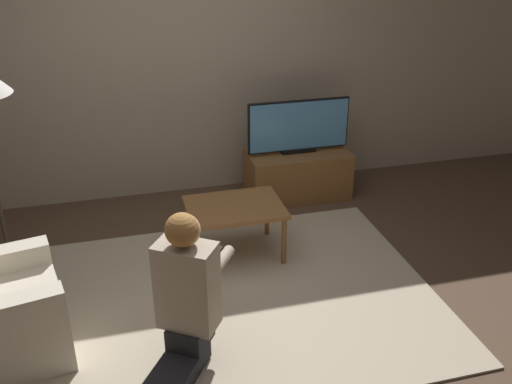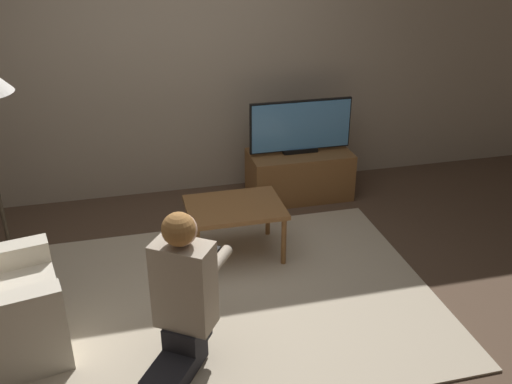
{
  "view_description": "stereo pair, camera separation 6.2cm",
  "coord_description": "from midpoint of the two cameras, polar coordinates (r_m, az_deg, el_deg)",
  "views": [
    {
      "loc": [
        -0.63,
        -3.21,
        2.44
      ],
      "look_at": [
        0.35,
        0.49,
        0.58
      ],
      "focal_mm": 40.0,
      "sensor_mm": 36.0,
      "label": 1
    },
    {
      "loc": [
        -0.57,
        -3.23,
        2.44
      ],
      "look_at": [
        0.35,
        0.49,
        0.58
      ],
      "focal_mm": 40.0,
      "sensor_mm": 36.0,
      "label": 2
    }
  ],
  "objects": [
    {
      "name": "tv",
      "position": [
        5.28,
        4.84,
        6.55
      ],
      "size": [
        0.96,
        0.08,
        0.5
      ],
      "color": "black",
      "rests_on": "tv_stand"
    },
    {
      "name": "ground_plane",
      "position": [
        4.08,
        -2.77,
        -10.89
      ],
      "size": [
        10.0,
        10.0,
        0.0
      ],
      "primitive_type": "plane",
      "color": "brown"
    },
    {
      "name": "wall_back",
      "position": [
        5.31,
        -7.33,
        13.23
      ],
      "size": [
        10.0,
        0.06,
        2.6
      ],
      "color": "tan",
      "rests_on": "ground_plane"
    },
    {
      "name": "person_kneeling",
      "position": [
        3.33,
        -6.76,
        -9.88
      ],
      "size": [
        0.65,
        0.8,
        0.99
      ],
      "rotation": [
        0.0,
        0.0,
        2.55
      ],
      "color": "#232328",
      "rests_on": "rug"
    },
    {
      "name": "tv_stand",
      "position": [
        5.45,
        4.67,
        1.76
      ],
      "size": [
        0.95,
        0.49,
        0.45
      ],
      "color": "brown",
      "rests_on": "ground_plane"
    },
    {
      "name": "coffee_table",
      "position": [
        4.4,
        -1.74,
        -1.93
      ],
      "size": [
        0.74,
        0.55,
        0.44
      ],
      "color": "brown",
      "rests_on": "ground_plane"
    },
    {
      "name": "rug",
      "position": [
        4.08,
        -2.78,
        -10.8
      ],
      "size": [
        2.95,
        2.15,
        0.02
      ],
      "color": "#BCAD93",
      "rests_on": "ground_plane"
    }
  ]
}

